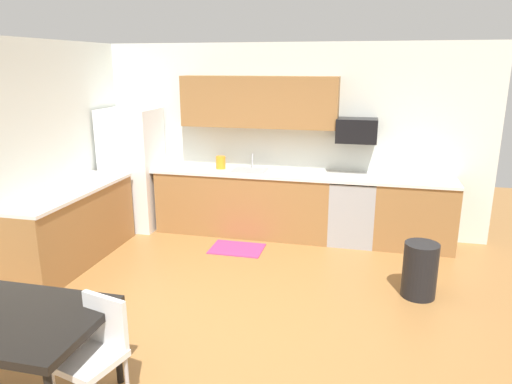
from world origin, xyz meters
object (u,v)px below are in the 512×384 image
object	(u,v)px
refrigerator	(133,169)
dining_table	(3,322)
chair_near_table	(96,347)
trash_bin	(420,270)
microwave	(357,130)
oven_range	(352,210)
kettle	(221,163)

from	to	relation	value
refrigerator	dining_table	distance (m)	3.93
refrigerator	dining_table	xyz separation A→B (m)	(0.96, -3.80, -0.22)
chair_near_table	trash_bin	xyz separation A→B (m)	(2.39, 2.32, -0.20)
dining_table	chair_near_table	xyz separation A→B (m)	(0.66, 0.09, -0.16)
microwave	chair_near_table	bearing A→B (deg)	-112.60
oven_range	microwave	bearing A→B (deg)	90.00
trash_bin	kettle	size ratio (longest dim) A/B	3.00
dining_table	kettle	world-z (taller)	kettle
kettle	microwave	bearing A→B (deg)	1.51
refrigerator	oven_range	world-z (taller)	refrigerator
refrigerator	oven_range	xyz separation A→B (m)	(3.24, 0.08, -0.44)
dining_table	trash_bin	size ratio (longest dim) A/B	2.33
refrigerator	kettle	distance (m)	1.35
refrigerator	trash_bin	size ratio (longest dim) A/B	2.97
microwave	kettle	xyz separation A→B (m)	(-1.90, -0.05, -0.53)
trash_bin	microwave	bearing A→B (deg)	116.27
microwave	trash_bin	distance (m)	2.15
oven_range	kettle	world-z (taller)	kettle
dining_table	chair_near_table	bearing A→B (deg)	7.97
oven_range	chair_near_table	distance (m)	4.12
microwave	refrigerator	bearing A→B (deg)	-176.82
refrigerator	chair_near_table	world-z (taller)	refrigerator
refrigerator	oven_range	bearing A→B (deg)	1.42
microwave	kettle	distance (m)	1.97
chair_near_table	kettle	distance (m)	3.88
microwave	chair_near_table	size ratio (longest dim) A/B	0.64
dining_table	trash_bin	xyz separation A→B (m)	(3.05, 2.41, -0.37)
oven_range	trash_bin	distance (m)	1.66
refrigerator	dining_table	bearing A→B (deg)	-75.79
kettle	chair_near_table	bearing A→B (deg)	-85.78
refrigerator	microwave	distance (m)	3.31
chair_near_table	trash_bin	bearing A→B (deg)	44.16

